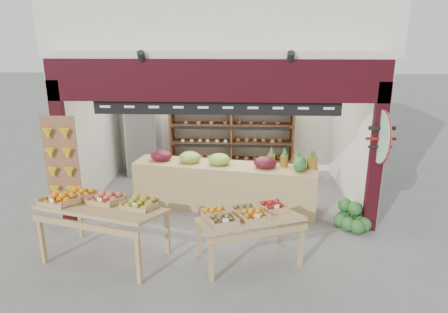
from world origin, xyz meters
The scene contains 11 objects.
ground centered at (0.00, 0.00, 0.00)m, with size 60.00×60.00×0.00m, color slate.
shop_structure centered at (0.00, 1.61, 3.92)m, with size 6.36×5.12×5.40m.
banana_board centered at (-2.73, -1.17, 1.12)m, with size 0.60×0.15×1.80m.
gift_sign centered at (2.75, -1.15, 1.75)m, with size 0.04×0.93×0.92m.
back_shelving centered at (0.18, 1.95, 1.19)m, with size 3.05×0.50×1.88m.
refrigerator centered at (-2.01, 1.82, 0.98)m, with size 0.76×0.76×1.95m, color #B2B5B9.
cardboard_stack centered at (-1.02, 0.67, 0.25)m, with size 0.98×0.71×0.69m.
mid_counter centered at (0.09, -0.20, 0.50)m, with size 3.71×1.33×1.13m.
display_table_left centered at (-1.74, -2.14, 0.86)m, with size 1.99×1.45×1.12m.
display_table_right centered at (0.51, -2.22, 0.75)m, with size 1.71×1.30×0.98m.
watermelon_pile centered at (2.45, -1.01, 0.19)m, with size 0.64×0.66×0.50m.
Camera 1 is at (0.45, -7.70, 3.36)m, focal length 32.00 mm.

